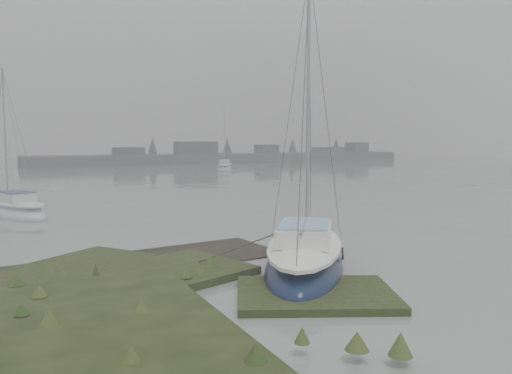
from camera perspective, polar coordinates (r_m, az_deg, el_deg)
The scene contains 5 objects.
ground at distance 40.20m, azimuth -18.67°, elevation 0.07°, with size 160.00×160.00×0.00m, color slate.
far_shoreline at distance 78.61m, azimuth -2.41°, elevation 3.44°, with size 60.00×8.00×4.15m.
sailboat_main at distance 13.63m, azimuth 5.60°, elevation -8.49°, with size 5.34×6.27×8.83m.
sailboat_white at distance 25.90m, azimuth -25.84°, elevation -2.48°, with size 3.60×5.52×7.42m.
sailboat_far_b at distance 58.95m, azimuth -3.61°, elevation 2.19°, with size 3.89×5.77×7.78m.
Camera 1 is at (-5.62, -9.64, 3.54)m, focal length 35.00 mm.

